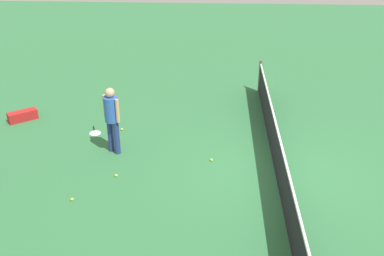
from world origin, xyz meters
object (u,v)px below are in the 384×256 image
at_px(tennis_ball_baseline, 122,129).
at_px(equipment_bag, 24,115).
at_px(player_near_side, 112,115).
at_px(tennis_ball_by_net, 72,199).
at_px(tennis_ball_midcourt, 116,176).
at_px(tennis_ball_stray_right, 211,160).
at_px(tennis_racket_near_player, 95,133).

bearing_deg(tennis_ball_baseline, equipment_bag, -99.73).
height_order(player_near_side, tennis_ball_baseline, player_near_side).
relative_size(tennis_ball_by_net, equipment_bag, 0.08).
distance_m(tennis_ball_midcourt, tennis_ball_stray_right, 2.29).
distance_m(player_near_side, tennis_ball_baseline, 1.54).
height_order(tennis_ball_by_net, tennis_ball_baseline, same).
relative_size(player_near_side, tennis_ball_baseline, 25.76).
bearing_deg(tennis_ball_midcourt, equipment_bag, -130.93).
bearing_deg(equipment_bag, tennis_ball_by_net, 33.76).
bearing_deg(equipment_bag, tennis_racket_near_player, 72.37).
xyz_separation_m(tennis_ball_by_net, tennis_ball_stray_right, (-1.78, 2.86, 0.00)).
height_order(player_near_side, equipment_bag, player_near_side).
height_order(tennis_racket_near_player, equipment_bag, equipment_bag).
xyz_separation_m(tennis_racket_near_player, tennis_ball_midcourt, (2.11, 1.03, 0.02)).
bearing_deg(tennis_ball_baseline, tennis_ball_stray_right, 58.75).
bearing_deg(equipment_bag, tennis_ball_midcourt, 49.07).
bearing_deg(tennis_ball_baseline, tennis_ball_midcourt, 8.18).
xyz_separation_m(tennis_racket_near_player, tennis_ball_by_net, (3.07, 0.30, 0.02)).
xyz_separation_m(player_near_side, tennis_ball_baseline, (-1.18, -0.06, -0.98)).
height_order(player_near_side, tennis_ball_by_net, player_near_side).
distance_m(tennis_ball_by_net, tennis_ball_midcourt, 1.20).
xyz_separation_m(tennis_ball_by_net, tennis_ball_baseline, (-3.28, 0.39, 0.00)).
xyz_separation_m(tennis_ball_baseline, tennis_ball_stray_right, (1.50, 2.47, 0.00)).
bearing_deg(tennis_racket_near_player, tennis_ball_by_net, 5.61).
height_order(player_near_side, tennis_ball_midcourt, player_near_side).
relative_size(tennis_ball_baseline, tennis_ball_stray_right, 1.00).
bearing_deg(tennis_ball_baseline, tennis_racket_near_player, -73.41).
relative_size(tennis_racket_near_player, tennis_ball_midcourt, 9.17).
distance_m(tennis_ball_stray_right, equipment_bag, 5.75).
xyz_separation_m(tennis_ball_baseline, equipment_bag, (-0.50, -2.92, 0.11)).
bearing_deg(tennis_ball_baseline, player_near_side, 2.88).
distance_m(tennis_racket_near_player, equipment_bag, 2.34).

